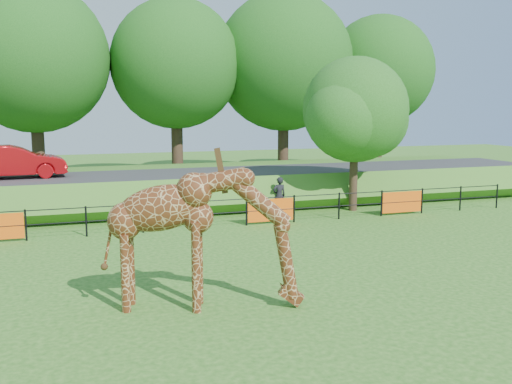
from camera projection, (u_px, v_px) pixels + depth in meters
ground at (268, 294)px, 14.13m from camera, size 90.00×90.00×0.00m
giraffe at (203, 238)px, 12.92m from camera, size 4.62×2.21×3.27m
perimeter_fence at (196, 215)px, 21.54m from camera, size 28.07×0.10×1.10m
embankment at (163, 186)px, 28.55m from camera, size 40.00×9.00×1.30m
road at (168, 175)px, 27.04m from camera, size 40.00×5.00×0.12m
car_red at (14, 162)px, 25.40m from camera, size 4.57×1.93×1.47m
visitor at (279, 196)px, 24.47m from camera, size 0.61×0.42×1.61m
tree_east at (357, 114)px, 24.92m from camera, size 5.40×4.71×6.76m
bg_tree_line at (174, 63)px, 34.27m from camera, size 37.30×8.80×11.82m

